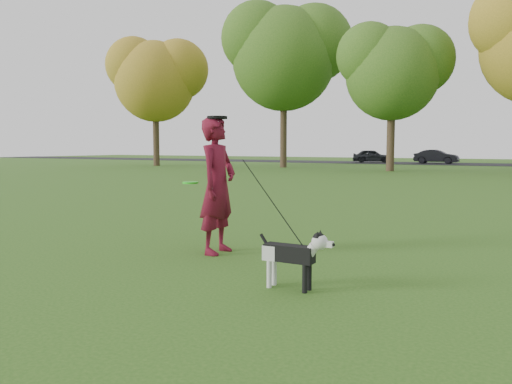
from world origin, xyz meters
The scene contains 8 objects.
ground centered at (0.00, 0.00, 0.00)m, with size 120.00×120.00×0.00m, color #285116.
road centered at (0.00, 40.00, 0.01)m, with size 120.00×7.00×0.02m, color black.
man centered at (-0.37, 0.54, 0.97)m, with size 0.71×0.47×1.95m, color #580C1B.
dog centered at (1.37, -0.62, 0.41)m, with size 0.87×0.18×0.67m.
car_left centered at (-9.19, 40.00, 0.62)m, with size 1.42×3.53×1.20m, color black.
car_mid centered at (-3.55, 40.00, 0.62)m, with size 1.27×3.64×1.20m, color black.
man_held_items centered at (0.79, -0.07, 0.90)m, with size 2.42×1.31×1.51m.
tree_row centered at (-1.43, 26.07, 7.41)m, with size 51.74×8.86×12.01m.
Camera 1 is at (3.52, -5.41, 1.54)m, focal length 35.00 mm.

